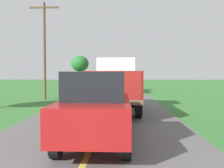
{
  "coord_description": "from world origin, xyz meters",
  "views": [
    {
      "loc": [
        0.78,
        -2.09,
        1.91
      ],
      "look_at": [
        0.22,
        11.6,
        1.4
      ],
      "focal_mm": 37.45,
      "sensor_mm": 36.0,
      "label": 1
    }
  ],
  "objects_px": {
    "utility_pole_roadside": "(44,47)",
    "roadside_tree_near_left": "(80,64)",
    "banana_truck_far": "(119,79)",
    "banana_truck_near": "(115,83)",
    "following_car": "(97,107)"
  },
  "relations": [
    {
      "from": "utility_pole_roadside",
      "to": "roadside_tree_near_left",
      "type": "distance_m",
      "value": 15.85
    },
    {
      "from": "banana_truck_near",
      "to": "following_car",
      "type": "distance_m",
      "value": 6.39
    },
    {
      "from": "banana_truck_near",
      "to": "utility_pole_roadside",
      "type": "bearing_deg",
      "value": 135.49
    },
    {
      "from": "roadside_tree_near_left",
      "to": "following_car",
      "type": "distance_m",
      "value": 28.52
    },
    {
      "from": "utility_pole_roadside",
      "to": "following_car",
      "type": "height_order",
      "value": "utility_pole_roadside"
    },
    {
      "from": "utility_pole_roadside",
      "to": "banana_truck_near",
      "type": "bearing_deg",
      "value": -44.51
    },
    {
      "from": "banana_truck_far",
      "to": "following_car",
      "type": "xyz_separation_m",
      "value": [
        -0.37,
        -20.7,
        -0.4
      ]
    },
    {
      "from": "banana_truck_far",
      "to": "roadside_tree_near_left",
      "type": "height_order",
      "value": "roadside_tree_near_left"
    },
    {
      "from": "following_car",
      "to": "banana_truck_far",
      "type": "bearing_deg",
      "value": 88.98
    },
    {
      "from": "roadside_tree_near_left",
      "to": "banana_truck_near",
      "type": "bearing_deg",
      "value": -74.9
    },
    {
      "from": "banana_truck_near",
      "to": "following_car",
      "type": "height_order",
      "value": "banana_truck_near"
    },
    {
      "from": "banana_truck_far",
      "to": "utility_pole_roadside",
      "type": "relative_size",
      "value": 0.76
    },
    {
      "from": "banana_truck_near",
      "to": "following_car",
      "type": "bearing_deg",
      "value": -92.99
    },
    {
      "from": "banana_truck_far",
      "to": "roadside_tree_near_left",
      "type": "bearing_deg",
      "value": 129.13
    },
    {
      "from": "banana_truck_far",
      "to": "utility_pole_roadside",
      "type": "height_order",
      "value": "utility_pole_roadside"
    }
  ]
}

